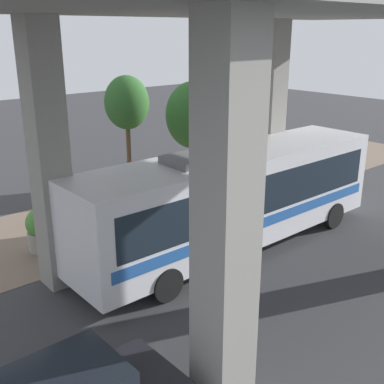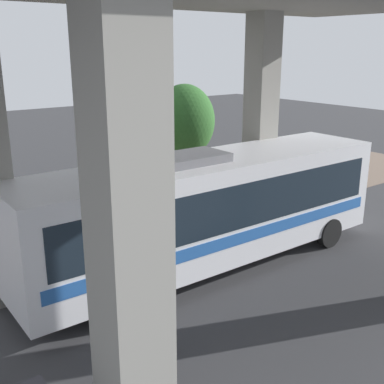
{
  "view_description": "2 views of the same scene",
  "coord_description": "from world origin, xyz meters",
  "px_view_note": "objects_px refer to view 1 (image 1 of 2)",
  "views": [
    {
      "loc": [
        12.9,
        -10.07,
        7.28
      ],
      "look_at": [
        -0.84,
        1.73,
        1.12
      ],
      "focal_mm": 45.0,
      "sensor_mm": 36.0,
      "label": 1
    },
    {
      "loc": [
        12.77,
        -7.54,
        6.51
      ],
      "look_at": [
        0.93,
        1.3,
        2.04
      ],
      "focal_mm": 45.0,
      "sensor_mm": 36.0,
      "label": 2
    }
  ],
  "objects_px": {
    "fire_hydrant": "(175,205)",
    "planter_front": "(150,206)",
    "street_tree_far": "(193,115)",
    "planter_back": "(42,229)",
    "street_tree_near": "(127,103)",
    "bus": "(234,194)",
    "planter_middle": "(101,230)"
  },
  "relations": [
    {
      "from": "fire_hydrant",
      "to": "street_tree_far",
      "type": "relative_size",
      "value": 0.19
    },
    {
      "from": "street_tree_near",
      "to": "planter_back",
      "type": "bearing_deg",
      "value": -62.89
    },
    {
      "from": "planter_back",
      "to": "street_tree_near",
      "type": "bearing_deg",
      "value": 117.11
    },
    {
      "from": "planter_middle",
      "to": "street_tree_far",
      "type": "distance_m",
      "value": 8.69
    },
    {
      "from": "bus",
      "to": "planter_back",
      "type": "bearing_deg",
      "value": -129.04
    },
    {
      "from": "bus",
      "to": "fire_hydrant",
      "type": "relative_size",
      "value": 12.35
    },
    {
      "from": "planter_front",
      "to": "bus",
      "type": "bearing_deg",
      "value": 15.76
    },
    {
      "from": "fire_hydrant",
      "to": "street_tree_far",
      "type": "xyz_separation_m",
      "value": [
        -2.83,
        3.45,
        2.91
      ]
    },
    {
      "from": "street_tree_far",
      "to": "fire_hydrant",
      "type": "bearing_deg",
      "value": -50.63
    },
    {
      "from": "planter_middle",
      "to": "street_tree_near",
      "type": "height_order",
      "value": "street_tree_near"
    },
    {
      "from": "planter_front",
      "to": "street_tree_far",
      "type": "relative_size",
      "value": 0.32
    },
    {
      "from": "planter_back",
      "to": "bus",
      "type": "bearing_deg",
      "value": 50.96
    },
    {
      "from": "planter_front",
      "to": "street_tree_near",
      "type": "xyz_separation_m",
      "value": [
        -3.4,
        1.35,
        3.44
      ]
    },
    {
      "from": "bus",
      "to": "planter_front",
      "type": "relative_size",
      "value": 7.49
    },
    {
      "from": "planter_front",
      "to": "street_tree_near",
      "type": "height_order",
      "value": "street_tree_near"
    },
    {
      "from": "fire_hydrant",
      "to": "planter_back",
      "type": "height_order",
      "value": "planter_back"
    },
    {
      "from": "street_tree_far",
      "to": "planter_back",
      "type": "bearing_deg",
      "value": -75.33
    },
    {
      "from": "fire_hydrant",
      "to": "planter_front",
      "type": "bearing_deg",
      "value": -85.71
    },
    {
      "from": "bus",
      "to": "planter_middle",
      "type": "distance_m",
      "value": 4.72
    },
    {
      "from": "fire_hydrant",
      "to": "street_tree_near",
      "type": "height_order",
      "value": "street_tree_near"
    },
    {
      "from": "street_tree_near",
      "to": "street_tree_far",
      "type": "xyz_separation_m",
      "value": [
        0.48,
        3.4,
        -0.83
      ]
    },
    {
      "from": "planter_back",
      "to": "street_tree_near",
      "type": "xyz_separation_m",
      "value": [
        -2.8,
        5.46,
        3.46
      ]
    },
    {
      "from": "planter_front",
      "to": "street_tree_far",
      "type": "bearing_deg",
      "value": 121.62
    },
    {
      "from": "planter_middle",
      "to": "street_tree_far",
      "type": "height_order",
      "value": "street_tree_far"
    },
    {
      "from": "fire_hydrant",
      "to": "planter_middle",
      "type": "distance_m",
      "value": 4.07
    },
    {
      "from": "street_tree_near",
      "to": "street_tree_far",
      "type": "distance_m",
      "value": 3.53
    },
    {
      "from": "bus",
      "to": "planter_middle",
      "type": "bearing_deg",
      "value": -126.93
    },
    {
      "from": "fire_hydrant",
      "to": "planter_back",
      "type": "relative_size",
      "value": 0.63
    },
    {
      "from": "bus",
      "to": "planter_front",
      "type": "xyz_separation_m",
      "value": [
        -3.54,
        -1.0,
        -1.19
      ]
    },
    {
      "from": "planter_front",
      "to": "planter_back",
      "type": "distance_m",
      "value": 4.16
    },
    {
      "from": "bus",
      "to": "fire_hydrant",
      "type": "distance_m",
      "value": 3.94
    },
    {
      "from": "planter_front",
      "to": "street_tree_near",
      "type": "relative_size",
      "value": 0.29
    }
  ]
}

